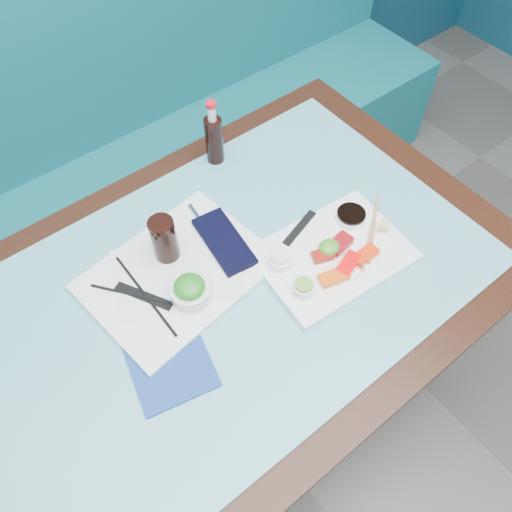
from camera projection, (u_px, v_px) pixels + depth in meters
booth_bench at (97, 185)px, 1.85m from camera, size 3.00×0.56×1.17m
dining_table at (226, 303)px, 1.23m from camera, size 1.40×0.90×0.75m
glass_top at (224, 285)px, 1.16m from camera, size 1.22×0.76×0.01m
sashimi_plate at (333, 255)px, 1.20m from camera, size 0.37×0.28×0.02m
salmon_left at (334, 277)px, 1.14m from camera, size 0.08×0.05×0.02m
salmon_mid at (348, 264)px, 1.16m from camera, size 0.08×0.05×0.02m
salmon_right at (365, 255)px, 1.17m from camera, size 0.07×0.03×0.02m
tuna_left at (323, 256)px, 1.17m from camera, size 0.06×0.05×0.02m
tuna_right at (340, 244)px, 1.19m from camera, size 0.07×0.05×0.02m
seaweed_garnish at (329, 247)px, 1.18m from camera, size 0.05×0.05×0.03m
ramekin_wasabi at (303, 288)px, 1.12m from camera, size 0.07×0.07×0.02m
wasabi_fill at (304, 284)px, 1.11m from camera, size 0.05×0.05×0.01m
ramekin_ginger at (280, 260)px, 1.16m from camera, size 0.07×0.07×0.02m
ginger_fill at (280, 256)px, 1.15m from camera, size 0.05×0.05×0.01m
soy_dish at (351, 217)px, 1.24m from camera, size 0.09×0.09×0.02m
soy_fill at (351, 214)px, 1.23m from camera, size 0.09×0.09×0.01m
lemon_wedge at (386, 226)px, 1.21m from camera, size 0.05×0.04×0.04m
chopstick_sleeve at (300, 228)px, 1.23m from camera, size 0.13×0.06×0.00m
wooden_chopstick_a at (371, 233)px, 1.22m from camera, size 0.19×0.14×0.01m
wooden_chopstick_b at (373, 231)px, 1.22m from camera, size 0.16×0.13×0.01m
serving_tray at (178, 274)px, 1.17m from camera, size 0.45×0.36×0.02m
paper_placemat at (177, 272)px, 1.16m from camera, size 0.34×0.30×0.00m
seaweed_bowl at (191, 292)px, 1.11m from camera, size 0.11×0.11×0.04m
seaweed_salad at (189, 287)px, 1.09m from camera, size 0.08×0.08×0.04m
cola_glass at (164, 239)px, 1.14m from camera, size 0.07×0.07×0.12m
navy_pouch at (224, 241)px, 1.20m from camera, size 0.10×0.20×0.01m
fork at (198, 216)px, 1.25m from camera, size 0.02×0.09×0.01m
black_chopstick_a at (142, 297)px, 1.12m from camera, size 0.16×0.20×0.01m
black_chopstick_b at (145, 295)px, 1.12m from camera, size 0.01×0.26×0.01m
tray_sleeve at (144, 296)px, 1.12m from camera, size 0.09×0.14×0.00m
cola_bottle_body at (214, 140)px, 1.33m from camera, size 0.06×0.06×0.14m
cola_bottle_neck at (212, 113)px, 1.26m from camera, size 0.03×0.03×0.04m
cola_bottle_cap at (211, 105)px, 1.24m from camera, size 0.03×0.03×0.01m
blue_napkin at (171, 367)px, 1.04m from camera, size 0.19×0.19×0.01m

